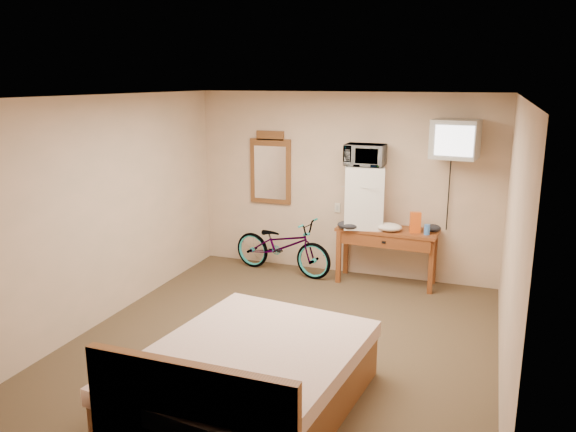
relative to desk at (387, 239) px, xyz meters
The scene contains 13 objects.
room 2.20m from the desk, 108.48° to the right, with size 4.60×4.64×2.50m.
desk is the anchor object (origin of this frame).
mini_fridge 0.63m from the desk, behind, with size 0.60×0.58×0.82m.
microwave 1.13m from the desk, behind, with size 0.51×0.34×0.28m, color silver.
snack_bag 0.45m from the desk, ahead, with size 0.13×0.08×0.27m, color #DB5213.
blue_cup 0.56m from the desk, ahead, with size 0.07×0.07×0.13m, color #3D77D1.
cloth_cream 0.19m from the desk, 63.08° to the right, with size 0.34×0.26×0.10m, color #BEB5A9.
cloth_dark_a 0.54m from the desk, 161.42° to the right, with size 0.29×0.22×0.11m, color black.
cloth_dark_b 0.61m from the desk, 10.33° to the left, with size 0.20×0.17×0.09m, color black.
crt_television 1.54m from the desk, ahead, with size 0.59×0.63×0.47m.
wall_mirror 1.93m from the desk, behind, with size 0.61×0.04×1.03m.
bicycle 1.46m from the desk, behind, with size 0.53×1.51×0.79m, color black.
bed 3.43m from the desk, 98.58° to the right, with size 1.79×2.23×0.90m.
Camera 1 is at (1.87, -5.09, 2.65)m, focal length 35.00 mm.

